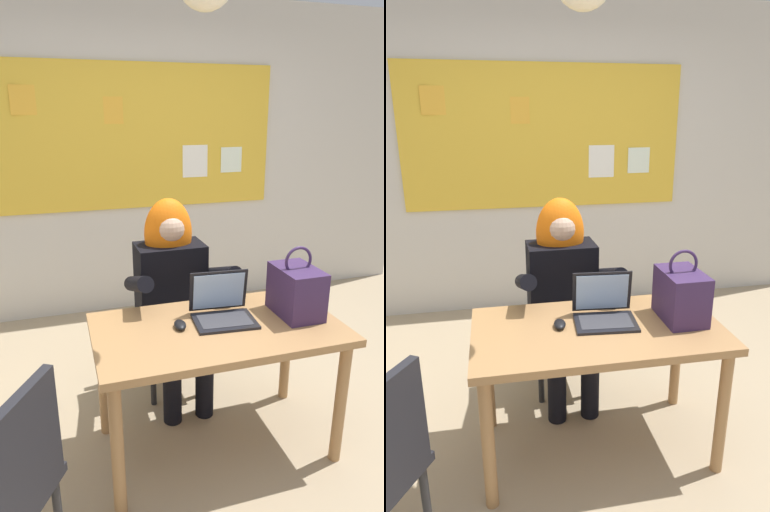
% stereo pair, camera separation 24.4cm
% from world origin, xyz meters
% --- Properties ---
extents(ground_plane, '(24.00, 24.00, 0.00)m').
position_xyz_m(ground_plane, '(0.00, 0.00, 0.00)').
color(ground_plane, tan).
extents(wall_back_bulletin, '(5.51, 2.20, 2.68)m').
position_xyz_m(wall_back_bulletin, '(-0.00, 1.99, 1.35)').
color(wall_back_bulletin, beige).
rests_on(wall_back_bulletin, ground).
extents(desk_main, '(1.26, 0.70, 0.73)m').
position_xyz_m(desk_main, '(-0.01, -0.02, 0.63)').
color(desk_main, '#A37547').
rests_on(desk_main, ground).
extents(chair_at_desk, '(0.42, 0.42, 0.92)m').
position_xyz_m(chair_at_desk, '(-0.09, 0.69, 0.52)').
color(chair_at_desk, black).
rests_on(chair_at_desk, ground).
extents(person_costumed, '(0.59, 0.60, 1.27)m').
position_xyz_m(person_costumed, '(-0.09, 0.56, 0.75)').
color(person_costumed, black).
rests_on(person_costumed, ground).
extents(laptop, '(0.34, 0.29, 0.24)m').
position_xyz_m(laptop, '(0.04, 0.06, 0.78)').
color(laptop, black).
rests_on(laptop, desk_main).
extents(computer_mouse, '(0.07, 0.11, 0.03)m').
position_xyz_m(computer_mouse, '(-0.20, 0.02, 0.75)').
color(computer_mouse, black).
rests_on(computer_mouse, desk_main).
extents(handbag, '(0.20, 0.30, 0.38)m').
position_xyz_m(handbag, '(0.43, -0.01, 0.86)').
color(handbag, '#38234C').
rests_on(handbag, desk_main).
extents(chair_spare_by_window, '(0.57, 0.57, 0.89)m').
position_xyz_m(chair_spare_by_window, '(-1.01, -0.52, 0.50)').
color(chair_spare_by_window, black).
rests_on(chair_spare_by_window, ground).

